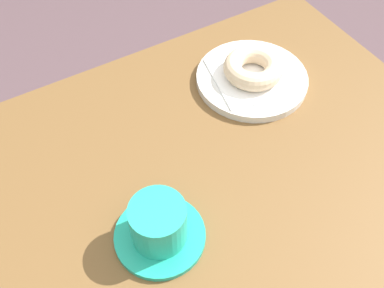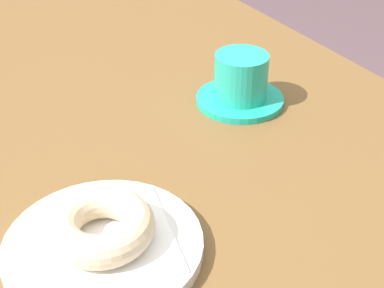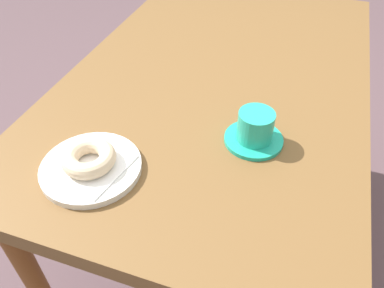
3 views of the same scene
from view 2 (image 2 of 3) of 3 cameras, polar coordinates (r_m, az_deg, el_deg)
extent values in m
cube|color=brown|center=(0.97, -10.83, 7.46)|extent=(1.24, 0.76, 0.04)
cylinder|color=brown|center=(1.69, -5.26, 5.56)|extent=(0.05, 0.05, 0.70)
cylinder|color=silver|center=(0.57, -8.97, -10.21)|extent=(0.20, 0.20, 0.01)
cube|color=white|center=(0.56, -9.05, -9.57)|extent=(0.16, 0.16, 0.00)
torus|color=beige|center=(0.55, -9.21, -8.22)|extent=(0.10, 0.10, 0.03)
cylinder|color=#1CA287|center=(0.81, 4.87, 4.50)|extent=(0.13, 0.13, 0.01)
cylinder|color=teal|center=(0.79, 5.00, 6.85)|extent=(0.08, 0.08, 0.06)
cylinder|color=black|center=(0.78, 5.10, 8.71)|extent=(0.07, 0.07, 0.00)
camera|label=1|loc=(1.00, 2.37, 42.98)|focal=41.81mm
camera|label=3|loc=(0.50, 78.12, 28.22)|focal=35.59mm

